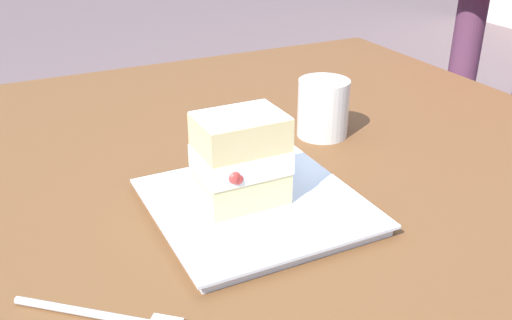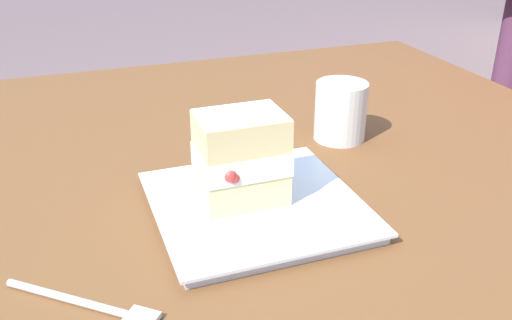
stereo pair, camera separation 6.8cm
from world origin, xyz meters
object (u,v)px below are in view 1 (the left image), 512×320
dessert_plate (256,206)px  dessert_fork (108,316)px  cake_slice (241,159)px  coffee_cup (323,107)px  patio_table (159,223)px

dessert_plate → dessert_fork: 0.24m
dessert_fork → dessert_plate: bearing=-151.8°
cake_slice → coffee_cup: size_ratio=1.22×
patio_table → dessert_plate: size_ratio=5.78×
patio_table → cake_slice: (-0.07, 0.14, 0.15)m
coffee_cup → dessert_plate: bearing=39.9°
dessert_plate → patio_table: bearing=-60.9°
dessert_fork → patio_table: bearing=-115.9°
dessert_plate → dessert_fork: (0.21, 0.11, -0.00)m
cake_slice → dessert_fork: cake_slice is taller
patio_table → dessert_fork: size_ratio=10.35×
dessert_plate → cake_slice: size_ratio=2.21×
dessert_fork → coffee_cup: 0.51m
cake_slice → dessert_fork: bearing=32.3°
patio_table → dessert_plate: dessert_plate is taller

